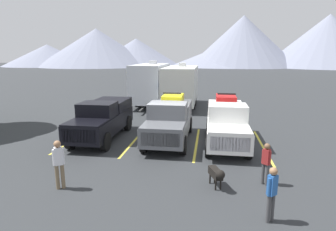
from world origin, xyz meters
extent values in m
plane|color=#2D3033|center=(0.00, 0.00, 0.00)|extent=(240.00, 240.00, 0.00)
cube|color=black|center=(-3.48, 0.15, 0.89)|extent=(1.92, 5.48, 0.89)
cube|color=black|center=(-3.48, -1.82, 1.37)|extent=(1.84, 1.54, 0.08)
cube|color=black|center=(-3.48, -0.34, 1.71)|extent=(1.80, 1.43, 0.74)
cube|color=slate|center=(-3.48, -0.91, 1.74)|extent=(1.68, 0.21, 0.55)
cube|color=black|center=(-3.48, 1.63, 1.62)|extent=(1.88, 2.52, 0.58)
cube|color=silver|center=(-3.48, -2.55, 0.93)|extent=(1.63, 0.06, 0.62)
cylinder|color=black|center=(-2.60, -1.71, 0.45)|extent=(0.28, 0.89, 0.89)
cylinder|color=black|center=(-4.36, -1.71, 0.45)|extent=(0.28, 0.89, 0.89)
cylinder|color=black|center=(-2.60, 2.02, 0.45)|extent=(0.28, 0.89, 0.89)
cylinder|color=black|center=(-4.36, 2.02, 0.45)|extent=(0.28, 0.89, 0.89)
cube|color=#595B60|center=(0.19, 0.22, 0.88)|extent=(2.00, 5.55, 0.87)
cube|color=#595B60|center=(0.19, -1.78, 1.36)|extent=(1.91, 1.56, 0.08)
cube|color=#595B60|center=(0.19, -0.28, 1.73)|extent=(1.87, 1.45, 0.83)
cube|color=slate|center=(0.19, -0.85, 1.77)|extent=(1.75, 0.24, 0.62)
cube|color=#595B60|center=(0.19, 1.72, 1.57)|extent=(1.96, 2.56, 0.50)
cube|color=silver|center=(0.19, -2.52, 0.92)|extent=(1.69, 0.06, 0.61)
cylinder|color=black|center=(1.11, -1.67, 0.45)|extent=(0.28, 0.89, 0.89)
cylinder|color=black|center=(-0.72, -1.66, 0.45)|extent=(0.28, 0.89, 0.89)
cylinder|color=black|center=(1.11, 2.11, 0.45)|extent=(0.28, 0.89, 0.89)
cylinder|color=black|center=(-0.72, 2.11, 0.45)|extent=(0.28, 0.89, 0.89)
cube|color=yellow|center=(0.19, 1.72, 2.04)|extent=(1.10, 1.64, 0.45)
cylinder|color=black|center=(0.64, 1.16, 2.04)|extent=(0.18, 0.44, 0.44)
cylinder|color=black|center=(-0.25, 1.16, 2.04)|extent=(0.18, 0.44, 0.44)
cylinder|color=black|center=(0.64, 2.28, 2.04)|extent=(0.18, 0.44, 0.44)
cylinder|color=black|center=(-0.25, 2.28, 2.04)|extent=(0.18, 0.44, 0.44)
cube|color=black|center=(0.19, 1.26, 2.42)|extent=(1.00, 0.08, 0.08)
cube|color=white|center=(3.13, 0.14, 0.87)|extent=(1.91, 5.69, 0.88)
cube|color=white|center=(3.13, -1.91, 1.35)|extent=(1.83, 1.59, 0.08)
cube|color=white|center=(3.13, -0.38, 1.73)|extent=(1.79, 1.48, 0.85)
cube|color=slate|center=(3.13, -0.97, 1.77)|extent=(1.68, 0.24, 0.63)
cube|color=white|center=(3.13, 1.67, 1.58)|extent=(1.87, 2.62, 0.54)
cube|color=silver|center=(3.13, -2.68, 0.91)|extent=(1.62, 0.06, 0.61)
cylinder|color=black|center=(4.01, -1.80, 0.43)|extent=(0.28, 0.86, 0.86)
cylinder|color=black|center=(2.25, -1.80, 0.43)|extent=(0.28, 0.86, 0.86)
cylinder|color=black|center=(4.01, 2.07, 0.43)|extent=(0.28, 0.86, 0.86)
cylinder|color=black|center=(2.26, 2.07, 0.43)|extent=(0.28, 0.86, 0.86)
cube|color=red|center=(3.13, 1.67, 2.07)|extent=(1.05, 1.67, 0.45)
cylinder|color=black|center=(3.56, 1.10, 2.07)|extent=(0.18, 0.44, 0.44)
cylinder|color=black|center=(2.70, 1.10, 2.07)|extent=(0.18, 0.44, 0.44)
cylinder|color=black|center=(3.56, 2.25, 2.07)|extent=(0.18, 0.44, 0.44)
cylinder|color=black|center=(2.71, 2.25, 2.07)|extent=(0.18, 0.44, 0.44)
cube|color=black|center=(3.13, 1.20, 2.45)|extent=(0.95, 0.08, 0.08)
cube|color=gold|center=(-4.95, 0.08, 0.00)|extent=(0.12, 5.50, 0.01)
cube|color=gold|center=(-1.65, 0.08, 0.00)|extent=(0.12, 5.50, 0.01)
cube|color=gold|center=(1.65, 0.08, 0.00)|extent=(0.12, 5.50, 0.01)
cube|color=gold|center=(4.95, 0.08, 0.00)|extent=(0.12, 5.50, 0.01)
cube|color=silver|center=(-2.93, 10.53, 2.08)|extent=(2.52, 6.59, 3.11)
cube|color=#595960|center=(-4.18, 10.52, 2.24)|extent=(0.06, 6.31, 0.24)
cube|color=silver|center=(-2.94, 11.51, 3.79)|extent=(0.60, 0.70, 0.30)
cube|color=#333333|center=(-2.91, 6.64, 0.32)|extent=(0.13, 1.20, 0.12)
cylinder|color=black|center=(-1.78, 9.74, 0.38)|extent=(0.22, 0.76, 0.76)
cylinder|color=black|center=(-4.07, 9.73, 0.38)|extent=(0.22, 0.76, 0.76)
cylinder|color=black|center=(-1.79, 11.32, 0.38)|extent=(0.22, 0.76, 0.76)
cylinder|color=black|center=(-4.08, 11.31, 0.38)|extent=(0.22, 0.76, 0.76)
cube|color=silver|center=(-0.22, 10.16, 1.99)|extent=(2.62, 7.20, 2.91)
cube|color=#4C6B99|center=(-1.51, 10.15, 2.13)|extent=(0.06, 6.90, 0.24)
cube|color=silver|center=(-0.22, 11.24, 3.59)|extent=(0.60, 0.70, 0.30)
cube|color=#333333|center=(-0.19, 5.97, 0.32)|extent=(0.13, 1.20, 0.12)
cylinder|color=black|center=(0.97, 9.31, 0.38)|extent=(0.22, 0.76, 0.76)
cylinder|color=black|center=(-1.40, 9.29, 0.38)|extent=(0.22, 0.76, 0.76)
cylinder|color=black|center=(0.96, 11.03, 0.38)|extent=(0.22, 0.76, 0.76)
cylinder|color=black|center=(-1.41, 11.02, 0.38)|extent=(0.22, 0.76, 0.76)
cylinder|color=#726047|center=(-2.81, -5.69, 0.43)|extent=(0.13, 0.13, 0.87)
cylinder|color=#726047|center=(-2.65, -5.59, 0.43)|extent=(0.13, 0.13, 0.87)
cube|color=silver|center=(-2.73, -5.64, 1.18)|extent=(0.32, 0.30, 0.61)
sphere|color=#9E704C|center=(-2.73, -5.64, 1.60)|extent=(0.24, 0.24, 0.24)
cylinder|color=silver|center=(-2.85, -5.71, 1.14)|extent=(0.10, 0.10, 0.55)
cylinder|color=silver|center=(-2.61, -5.57, 1.14)|extent=(0.10, 0.10, 0.55)
cylinder|color=#3F3F42|center=(4.20, -4.25, 0.38)|extent=(0.11, 0.11, 0.77)
cylinder|color=#3F3F42|center=(4.32, -4.34, 0.38)|extent=(0.11, 0.11, 0.77)
cube|color=maroon|center=(4.26, -4.30, 1.04)|extent=(0.29, 0.28, 0.54)
sphere|color=brown|center=(4.26, -4.30, 1.42)|extent=(0.21, 0.21, 0.21)
cylinder|color=maroon|center=(4.16, -4.22, 1.01)|extent=(0.09, 0.09, 0.49)
cylinder|color=maroon|center=(4.36, -4.37, 1.01)|extent=(0.09, 0.09, 0.49)
cylinder|color=#3F3F42|center=(3.92, -6.67, 0.40)|extent=(0.12, 0.12, 0.80)
cylinder|color=#3F3F42|center=(4.04, -6.56, 0.40)|extent=(0.12, 0.12, 0.80)
cube|color=#2659A5|center=(3.98, -6.61, 1.09)|extent=(0.30, 0.29, 0.57)
sphere|color=#9E704C|center=(3.98, -6.61, 1.48)|extent=(0.22, 0.22, 0.22)
cylinder|color=#2659A5|center=(3.88, -6.70, 1.06)|extent=(0.09, 0.09, 0.51)
cylinder|color=#2659A5|center=(4.08, -6.53, 1.06)|extent=(0.09, 0.09, 0.51)
cube|color=black|center=(2.52, -4.71, 0.51)|extent=(0.52, 0.79, 0.28)
sphere|color=black|center=(2.67, -5.10, 0.62)|extent=(0.31, 0.31, 0.31)
cylinder|color=black|center=(2.38, -4.33, 0.56)|extent=(0.09, 0.16, 0.20)
cylinder|color=black|center=(2.70, -4.92, 0.18)|extent=(0.06, 0.06, 0.36)
cylinder|color=black|center=(2.53, -4.99, 0.18)|extent=(0.06, 0.06, 0.36)
cylinder|color=black|center=(2.51, -4.44, 0.18)|extent=(0.06, 0.06, 0.36)
cylinder|color=black|center=(2.35, -4.50, 0.18)|extent=(0.06, 0.06, 0.36)
cone|color=gray|center=(-59.39, 87.93, 4.00)|extent=(32.41, 32.41, 8.01)
cone|color=gray|center=(-40.12, 89.39, 6.86)|extent=(43.78, 43.78, 13.72)
cone|color=gray|center=(-26.55, 95.57, 5.18)|extent=(34.16, 34.16, 10.36)
cone|color=gray|center=(7.50, 95.35, 4.01)|extent=(40.93, 40.93, 8.03)
cone|color=gray|center=(13.60, 94.14, 9.00)|extent=(39.13, 39.13, 17.99)
cone|color=gray|center=(41.68, 92.47, 8.84)|extent=(41.81, 41.81, 17.68)
camera|label=1|loc=(2.23, -13.93, 4.53)|focal=30.11mm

